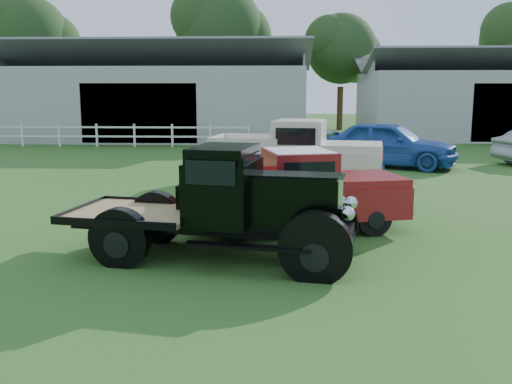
# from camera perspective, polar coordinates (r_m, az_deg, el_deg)

# --- Properties ---
(ground) EXTENTS (120.00, 120.00, 0.00)m
(ground) POSITION_cam_1_polar(r_m,az_deg,el_deg) (10.07, -1.45, -7.11)
(ground) COLOR #2E5C18
(shed_left) EXTENTS (18.80, 10.20, 5.60)m
(shed_left) POSITION_cam_1_polar(r_m,az_deg,el_deg) (36.40, -9.81, 9.82)
(shed_left) COLOR #9B9B9B
(shed_left) RESTS_ON ground
(shed_right) EXTENTS (16.80, 9.20, 5.20)m
(shed_right) POSITION_cam_1_polar(r_m,az_deg,el_deg) (38.94, 22.80, 8.90)
(shed_right) COLOR #9B9B9B
(shed_right) RESTS_ON ground
(fence_rail) EXTENTS (14.20, 0.16, 1.20)m
(fence_rail) POSITION_cam_1_polar(r_m,az_deg,el_deg) (30.92, -13.86, 5.53)
(fence_rail) COLOR white
(fence_rail) RESTS_ON ground
(tree_a) EXTENTS (6.30, 6.30, 10.50)m
(tree_a) POSITION_cam_1_polar(r_m,az_deg,el_deg) (46.55, -21.68, 12.35)
(tree_a) COLOR #1A3D15
(tree_a) RESTS_ON ground
(tree_b) EXTENTS (6.90, 6.90, 11.50)m
(tree_b) POSITION_cam_1_polar(r_m,az_deg,el_deg) (43.92, -3.72, 13.85)
(tree_b) COLOR #1A3D15
(tree_b) RESTS_ON ground
(tree_c) EXTENTS (5.40, 5.40, 9.00)m
(tree_c) POSITION_cam_1_polar(r_m,az_deg,el_deg) (42.83, 8.49, 12.18)
(tree_c) COLOR #1A3D15
(tree_c) RESTS_ON ground
(vintage_flatbed) EXTENTS (5.41, 2.91, 2.03)m
(vintage_flatbed) POSITION_cam_1_polar(r_m,az_deg,el_deg) (10.09, -3.74, -1.13)
(vintage_flatbed) COLOR black
(vintage_flatbed) RESTS_ON ground
(red_pickup) EXTENTS (5.12, 2.95, 1.76)m
(red_pickup) POSITION_cam_1_polar(r_m,az_deg,el_deg) (12.17, 3.83, 0.18)
(red_pickup) COLOR maroon
(red_pickup) RESTS_ON ground
(white_pickup) EXTENTS (5.75, 2.99, 2.01)m
(white_pickup) POSITION_cam_1_polar(r_m,az_deg,el_deg) (17.90, 4.01, 3.84)
(white_pickup) COLOR beige
(white_pickup) RESTS_ON ground
(misc_car_blue) EXTENTS (5.66, 4.12, 1.79)m
(misc_car_blue) POSITION_cam_1_polar(r_m,az_deg,el_deg) (22.84, 13.07, 4.72)
(misc_car_blue) COLOR #2350A0
(misc_car_blue) RESTS_ON ground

